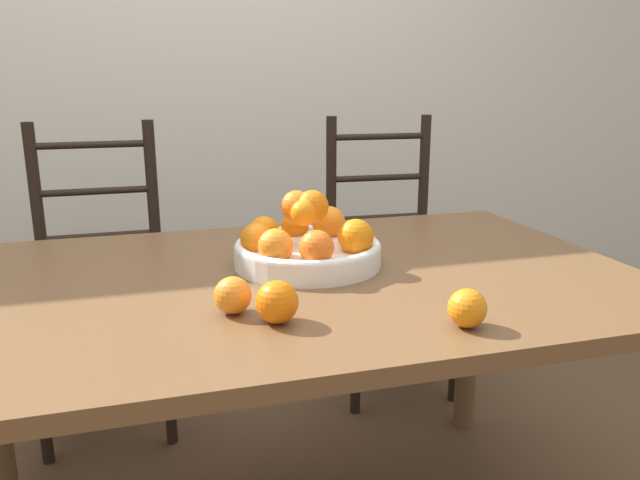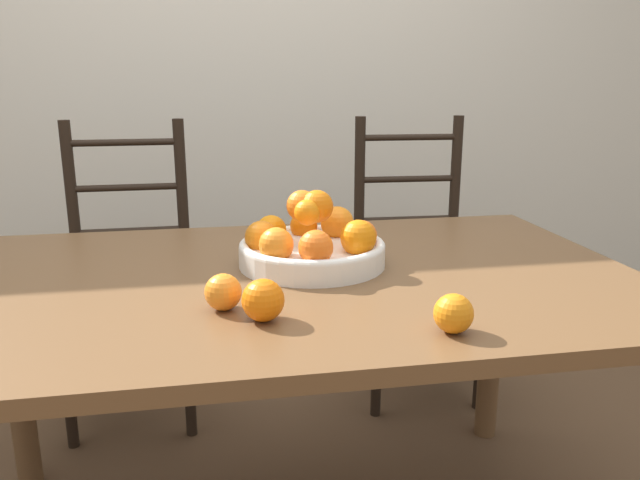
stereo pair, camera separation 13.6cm
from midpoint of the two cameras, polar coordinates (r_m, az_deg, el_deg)
wall_back at (r=2.88m, az=-6.05°, el=17.21°), size 8.00×0.06×2.60m
dining_table at (r=1.44m, az=-0.42°, el=-6.66°), size 1.61×0.98×0.74m
fruit_bowl at (r=1.47m, az=1.90°, el=-0.37°), size 0.35×0.35×0.18m
orange_loose_0 at (r=1.13m, az=15.54°, el=-6.56°), size 0.07×0.07×0.07m
orange_loose_1 at (r=1.20m, az=-5.64°, el=-4.82°), size 0.07×0.07×0.07m
orange_loose_2 at (r=1.14m, az=-1.82°, el=-5.58°), size 0.08×0.08×0.08m
chair_left at (r=2.25m, az=-15.36°, el=-3.74°), size 0.42×0.40×1.03m
chair_right at (r=2.39m, az=10.27°, el=-2.38°), size 0.44×0.42×1.03m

